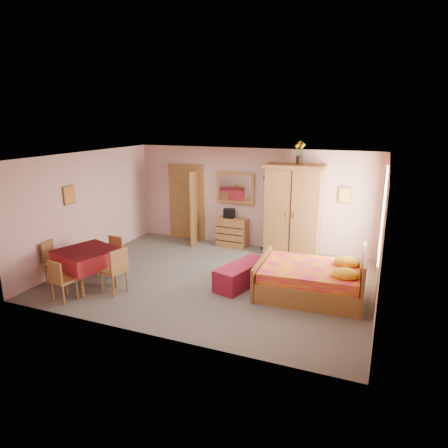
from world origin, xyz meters
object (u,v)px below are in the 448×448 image
at_px(wall_mirror, 235,188).
at_px(wardrobe, 293,211).
at_px(bed, 310,271).
at_px(dining_table, 88,268).
at_px(bench, 242,274).
at_px(chair_south, 64,280).
at_px(floor_lamp, 266,214).
at_px(chair_west, 56,261).
at_px(chair_north, 111,257).
at_px(chair_east, 114,270).
at_px(stereo, 229,213).
at_px(sunflower_vase, 300,153).
at_px(chest_of_drawers, 232,232).

relative_size(wall_mirror, wardrobe, 0.46).
relative_size(bed, dining_table, 1.91).
distance_m(bench, chair_south, 3.46).
relative_size(wall_mirror, floor_lamp, 0.55).
distance_m(bed, chair_west, 5.23).
relative_size(chair_north, chair_east, 0.91).
bearing_deg(chair_east, dining_table, 99.22).
bearing_deg(chair_west, stereo, 134.17).
distance_m(sunflower_vase, bed, 3.14).
relative_size(wardrobe, chair_north, 2.71).
bearing_deg(chair_east, chest_of_drawers, -3.25).
bearing_deg(chair_east, sunflower_vase, -24.24).
bearing_deg(stereo, wardrobe, -2.98).
bearing_deg(chair_north, chair_west, 46.33).
xyz_separation_m(wardrobe, sunflower_vase, (0.08, 0.04, 1.41)).
bearing_deg(chair_south, sunflower_vase, 60.18).
bearing_deg(bench, chest_of_drawers, 115.50).
height_order(floor_lamp, chair_north, floor_lamp).
xyz_separation_m(wardrobe, chair_west, (-4.20, -3.53, -0.70)).
relative_size(floor_lamp, dining_table, 1.79).
xyz_separation_m(chest_of_drawers, floor_lamp, (0.91, 0.08, 0.56)).
bearing_deg(chair_west, chair_east, 78.64).
height_order(bed, bench, bed).
bearing_deg(wardrobe, bed, -69.51).
bearing_deg(sunflower_vase, stereo, 178.49).
bearing_deg(chair_east, chair_west, 104.27).
bearing_deg(chest_of_drawers, wall_mirror, 92.25).
bearing_deg(chair_south, chest_of_drawers, 77.00).
xyz_separation_m(wall_mirror, chair_west, (-2.58, -3.80, -1.12)).
height_order(wall_mirror, chair_north, wall_mirror).
bearing_deg(dining_table, wall_mirror, 64.29).
bearing_deg(wall_mirror, chest_of_drawers, -88.60).
height_order(bed, chair_east, bed).
distance_m(dining_table, chair_west, 0.78).
relative_size(floor_lamp, chair_south, 2.30).
bearing_deg(bed, bench, -179.70).
relative_size(bench, chair_north, 1.62).
xyz_separation_m(wall_mirror, floor_lamp, (0.91, -0.13, -0.60)).
relative_size(chest_of_drawers, stereo, 3.00).
relative_size(wall_mirror, chair_north, 1.25).
distance_m(chair_south, chair_north, 1.37).
bearing_deg(chair_north, sunflower_vase, -133.89).
relative_size(bench, chair_west, 1.56).
relative_size(dining_table, chair_west, 1.21).
distance_m(bench, chair_east, 2.58).
bearing_deg(floor_lamp, bench, -85.24).
bearing_deg(chair_north, chair_south, 95.31).
relative_size(stereo, sunflower_vase, 0.49).
bearing_deg(floor_lamp, chair_east, -118.98).
height_order(dining_table, chair_east, chair_east).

